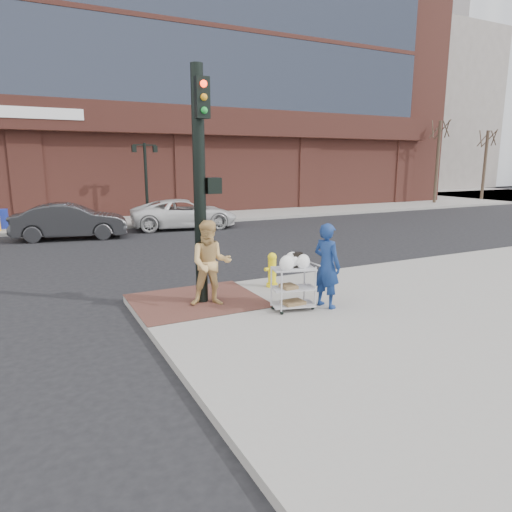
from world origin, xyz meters
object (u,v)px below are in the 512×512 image
sedan_dark (70,221)px  lamp_post (146,173)px  woman_blue (327,266)px  minivan_white (184,214)px  utility_cart (293,284)px  fire_hydrant (272,269)px  pedestrian_tan (211,263)px  traffic_signal_pole (201,180)px

sedan_dark → lamp_post: bearing=-36.5°
lamp_post → woman_blue: lamp_post is taller
lamp_post → minivan_white: 3.79m
woman_blue → sedan_dark: size_ratio=0.40×
utility_cart → fire_hydrant: utility_cart is taller
pedestrian_tan → fire_hydrant: bearing=39.5°
traffic_signal_pole → pedestrian_tan: traffic_signal_pole is taller
fire_hydrant → traffic_signal_pole: bearing=-168.4°
pedestrian_tan → minivan_white: bearing=93.5°
minivan_white → lamp_post: bearing=27.3°
traffic_signal_pole → woman_blue: bearing=-34.5°
woman_blue → pedestrian_tan: bearing=44.6°
woman_blue → utility_cart: 0.82m
lamp_post → pedestrian_tan: bearing=-98.8°
lamp_post → fire_hydrant: lamp_post is taller
minivan_white → fire_hydrant: (-1.57, -11.72, -0.12)m
sedan_dark → utility_cart: (3.22, -12.64, -0.05)m
pedestrian_tan → utility_cart: pedestrian_tan is taller
woman_blue → sedan_dark: (-3.95, 12.80, -0.30)m
minivan_white → sedan_dark: bearing=108.0°
lamp_post → sedan_dark: (-4.21, -3.95, -1.87)m
lamp_post → sedan_dark: 6.07m
woman_blue → fire_hydrant: woman_blue is taller
woman_blue → utility_cart: bearing=62.4°
minivan_white → utility_cart: (-2.04, -13.49, -0.01)m
minivan_white → utility_cart: bearing=-179.8°
woman_blue → pedestrian_tan: size_ratio=0.98×
traffic_signal_pole → woman_blue: traffic_signal_pole is taller
lamp_post → utility_cart: size_ratio=3.30×
lamp_post → fire_hydrant: (-0.52, -14.83, -2.03)m
utility_cart → fire_hydrant: (0.47, 1.77, -0.11)m
traffic_signal_pole → sedan_dark: bearing=98.7°
lamp_post → pedestrian_tan: 15.79m
traffic_signal_pole → utility_cart: size_ratio=4.12×
lamp_post → traffic_signal_pole: traffic_signal_pole is taller
traffic_signal_pole → woman_blue: 3.22m
fire_hydrant → utility_cart: bearing=-104.8°
traffic_signal_pole → minivan_white: 12.80m
lamp_post → utility_cart: lamp_post is taller
traffic_signal_pole → utility_cart: traffic_signal_pole is taller
lamp_post → sedan_dark: bearing=-136.8°
minivan_white → traffic_signal_pole: bearing=172.6°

